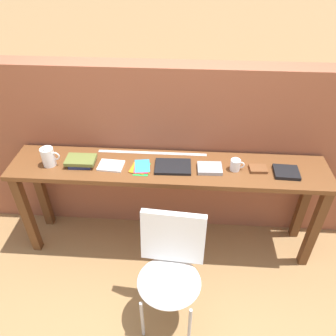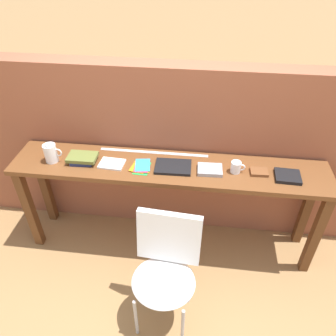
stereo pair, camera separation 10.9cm
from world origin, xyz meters
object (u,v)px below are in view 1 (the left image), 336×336
(mug, at_px, (236,165))
(leather_journal_brown, at_px, (258,169))
(book_stack_leftmost, at_px, (81,161))
(chair_white_moulded, at_px, (170,267))
(pitcher_white, at_px, (48,157))
(book_open_centre, at_px, (173,167))
(magazine_cycling, at_px, (111,166))
(book_repair_rightmost, at_px, (286,172))
(pamphlet_pile_colourful, at_px, (141,168))

(mug, height_order, leather_journal_brown, mug)
(book_stack_leftmost, bearing_deg, chair_white_moulded, -41.12)
(pitcher_white, xyz_separation_m, book_stack_leftmost, (0.24, 0.02, -0.05))
(book_open_centre, height_order, mug, mug)
(chair_white_moulded, distance_m, magazine_cycling, 0.89)
(mug, height_order, book_repair_rightmost, mug)
(pitcher_white, xyz_separation_m, pamphlet_pile_colourful, (0.72, 0.00, -0.07))
(chair_white_moulded, xyz_separation_m, mug, (0.46, 0.66, 0.40))
(pitcher_white, xyz_separation_m, book_open_centre, (0.96, 0.02, -0.07))
(pitcher_white, relative_size, book_open_centre, 0.66)
(book_stack_leftmost, height_order, magazine_cycling, book_stack_leftmost)
(chair_white_moulded, relative_size, book_repair_rightmost, 4.82)
(book_stack_leftmost, relative_size, book_repair_rightmost, 1.24)
(chair_white_moulded, xyz_separation_m, book_open_centre, (-0.02, 0.65, 0.36))
(pamphlet_pile_colourful, bearing_deg, magazine_cycling, 177.80)
(chair_white_moulded, xyz_separation_m, leather_journal_brown, (0.63, 0.67, 0.37))
(chair_white_moulded, distance_m, pamphlet_pile_colourful, 0.77)
(mug, bearing_deg, chair_white_moulded, -124.60)
(pamphlet_pile_colourful, relative_size, book_repair_rightmost, 1.09)
(magazine_cycling, relative_size, book_open_centre, 0.69)
(chair_white_moulded, height_order, pamphlet_pile_colourful, pamphlet_pile_colourful)
(pamphlet_pile_colourful, distance_m, mug, 0.72)
(book_stack_leftmost, bearing_deg, book_repair_rightmost, -0.46)
(chair_white_moulded, relative_size, leather_journal_brown, 6.86)
(mug, bearing_deg, book_repair_rightmost, -3.82)
(mug, distance_m, leather_journal_brown, 0.18)
(book_open_centre, xyz_separation_m, book_repair_rightmost, (0.86, -0.02, 0.00))
(book_open_centre, bearing_deg, mug, -0.39)
(pitcher_white, distance_m, book_repair_rightmost, 1.82)
(book_open_centre, distance_m, mug, 0.48)
(magazine_cycling, distance_m, leather_journal_brown, 1.14)
(book_stack_leftmost, distance_m, book_open_centre, 0.72)
(magazine_cycling, relative_size, book_repair_rightmost, 1.03)
(book_open_centre, bearing_deg, pitcher_white, 179.79)
(book_stack_leftmost, xyz_separation_m, book_open_centre, (0.72, 0.00, -0.02))
(magazine_cycling, bearing_deg, book_stack_leftmost, -178.56)
(pamphlet_pile_colourful, height_order, leather_journal_brown, leather_journal_brown)
(chair_white_moulded, bearing_deg, book_open_centre, 91.93)
(pamphlet_pile_colourful, xyz_separation_m, book_open_centre, (0.24, 0.02, 0.00))
(pamphlet_pile_colourful, distance_m, book_repair_rightmost, 1.10)
(magazine_cycling, bearing_deg, chair_white_moulded, -47.47)
(book_stack_leftmost, distance_m, pamphlet_pile_colourful, 0.48)
(pamphlet_pile_colourful, bearing_deg, chair_white_moulded, -67.01)
(leather_journal_brown, bearing_deg, chair_white_moulded, -136.06)
(book_stack_leftmost, relative_size, pamphlet_pile_colourful, 1.14)
(pitcher_white, xyz_separation_m, leather_journal_brown, (1.62, 0.04, -0.07))
(leather_journal_brown, bearing_deg, mug, 178.72)
(pitcher_white, bearing_deg, leather_journal_brown, 1.36)
(book_open_centre, bearing_deg, leather_journal_brown, -0.39)
(pitcher_white, distance_m, book_open_centre, 0.97)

